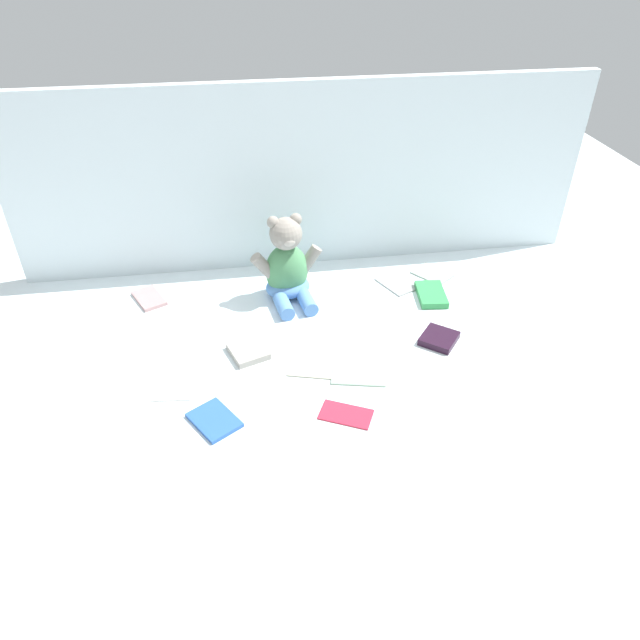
{
  "coord_description": "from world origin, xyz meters",
  "views": [
    {
      "loc": [
        -0.2,
        -1.28,
        0.96
      ],
      "look_at": [
        -0.02,
        -0.1,
        0.1
      ],
      "focal_mm": 32.49,
      "sensor_mm": 36.0,
      "label": 1
    }
  ],
  "objects": [
    {
      "name": "book_case_2",
      "position": [
        0.34,
        0.1,
        0.01
      ],
      "size": [
        0.09,
        0.14,
        0.02
      ],
      "primitive_type": "cube",
      "rotation": [
        0.0,
        0.0,
        3.04
      ],
      "color": "#31924A",
      "rests_on": "ground_plane"
    },
    {
      "name": "backdrop_drape",
      "position": [
        0.0,
        0.38,
        0.28
      ],
      "size": [
        1.75,
        0.03,
        0.57
      ],
      "primitive_type": "cube",
      "color": "silver",
      "rests_on": "ground_plane"
    },
    {
      "name": "book_case_9",
      "position": [
        0.06,
        -0.21,
        0.0
      ],
      "size": [
        0.15,
        0.11,
        0.01
      ],
      "primitive_type": "cube",
      "rotation": [
        0.0,
        0.0,
        4.49
      ],
      "color": "#8AA78E",
      "rests_on": "ground_plane"
    },
    {
      "name": "book_case_0",
      "position": [
        -0.05,
        -0.17,
        0.0
      ],
      "size": [
        0.15,
        0.1,
        0.01
      ],
      "primitive_type": "cube",
      "rotation": [
        0.0,
        0.0,
        4.44
      ],
      "color": "#A6A68F",
      "rests_on": "ground_plane"
    },
    {
      "name": "book_case_3",
      "position": [
        -0.21,
        -0.08,
        0.01
      ],
      "size": [
        0.12,
        0.12,
        0.02
      ],
      "primitive_type": "cube",
      "rotation": [
        0.0,
        0.0,
        3.49
      ],
      "color": "#A19B91",
      "rests_on": "ground_plane"
    },
    {
      "name": "book_case_5",
      "position": [
        -0.49,
        0.22,
        0.01
      ],
      "size": [
        0.11,
        0.14,
        0.01
      ],
      "primitive_type": "cube",
      "rotation": [
        0.0,
        0.0,
        0.45
      ],
      "color": "#AB8081",
      "rests_on": "ground_plane"
    },
    {
      "name": "book_case_6",
      "position": [
        -0.3,
        -0.32,
        0.01
      ],
      "size": [
        0.13,
        0.14,
        0.01
      ],
      "primitive_type": "cube",
      "rotation": [
        0.0,
        0.0,
        0.57
      ],
      "color": "#2A59AA",
      "rests_on": "ground_plane"
    },
    {
      "name": "book_case_1",
      "position": [
        -0.39,
        -0.18,
        0.0
      ],
      "size": [
        0.1,
        0.13,
        0.01
      ],
      "primitive_type": "cube",
      "rotation": [
        0.0,
        0.0,
        6.18
      ],
      "color": "white",
      "rests_on": "ground_plane"
    },
    {
      "name": "book_case_8",
      "position": [
        0.3,
        -0.11,
        0.01
      ],
      "size": [
        0.13,
        0.13,
        0.02
      ],
      "primitive_type": "cube",
      "rotation": [
        0.0,
        0.0,
        2.46
      ],
      "color": "black",
      "rests_on": "ground_plane"
    },
    {
      "name": "book_case_4",
      "position": [
        0.39,
        0.23,
        0.0
      ],
      "size": [
        0.14,
        0.14,
        0.01
      ],
      "primitive_type": "cube",
      "rotation": [
        0.0,
        0.0,
        0.64
      ],
      "color": "#909F93",
      "rests_on": "ground_plane"
    },
    {
      "name": "book_case_7",
      "position": [
        0.0,
        -0.34,
        0.0
      ],
      "size": [
        0.14,
        0.11,
        0.01
      ],
      "primitive_type": "cube",
      "rotation": [
        0.0,
        0.0,
        4.26
      ],
      "color": "#C4263C",
      "rests_on": "ground_plane"
    },
    {
      "name": "teddy_bear",
      "position": [
        -0.08,
        0.18,
        0.1
      ],
      "size": [
        0.22,
        0.2,
        0.26
      ],
      "rotation": [
        0.0,
        0.0,
        0.16
      ],
      "color": "#4C8C59",
      "rests_on": "ground_plane"
    },
    {
      "name": "book_case_10",
      "position": [
        0.26,
        0.19,
        0.0
      ],
      "size": [
        0.13,
        0.15,
        0.01
      ],
      "primitive_type": "cube",
      "rotation": [
        0.0,
        0.0,
        3.59
      ],
      "color": "gray",
      "rests_on": "ground_plane"
    },
    {
      "name": "ground_plane",
      "position": [
        0.0,
        0.0,
        0.0
      ],
      "size": [
        3.2,
        3.2,
        0.0
      ],
      "primitive_type": "plane",
      "color": "silver"
    }
  ]
}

